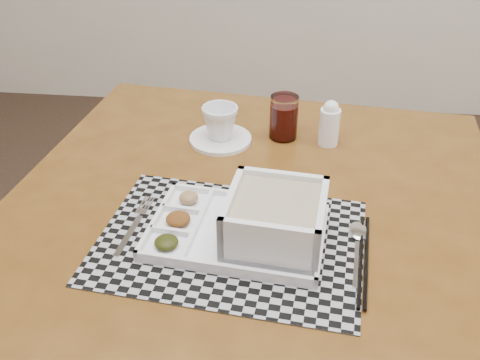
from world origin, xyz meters
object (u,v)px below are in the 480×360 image
Objects in this scene: dining_table at (251,231)px; cup at (220,122)px; juice_glass at (284,119)px; creamer_bottle at (329,124)px; serving_tray at (263,224)px.

dining_table is 12.68× the size of cup.
juice_glass is at bearing 79.19° from dining_table.
cup is 0.77× the size of creamer_bottle.
creamer_bottle is (0.13, 0.38, 0.01)m from serving_tray.
juice_glass is 0.11m from creamer_bottle.
serving_tray is at bearing -92.89° from juice_glass.
creamer_bottle reaches higher than serving_tray.
juice_glass is (0.15, 0.04, -0.00)m from cup.
dining_table is 0.33m from creamer_bottle.
dining_table is at bearing 104.87° from serving_tray.
dining_table is at bearing -50.51° from cup.
dining_table is 9.76× the size of creamer_bottle.
creamer_bottle is (0.26, 0.02, 0.00)m from cup.
serving_tray is 0.38m from cup.
juice_glass reaches higher than serving_tray.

